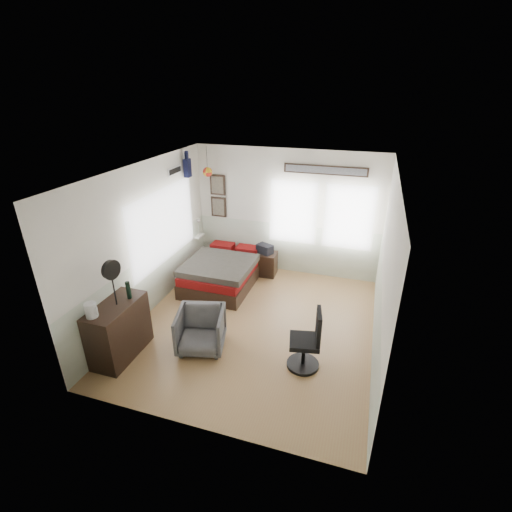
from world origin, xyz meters
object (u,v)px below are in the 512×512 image
object	(u,v)px
armchair	(201,330)
task_chair	(308,345)
dresser	(119,330)
bed	(223,272)
nightstand	(265,264)

from	to	relation	value
armchair	task_chair	bearing A→B (deg)	-11.97
dresser	armchair	size ratio (longest dim) A/B	1.36
bed	dresser	xyz separation A→B (m)	(-0.65, -2.57, 0.17)
dresser	task_chair	distance (m)	2.86
nightstand	task_chair	distance (m)	3.03
nightstand	armchair	bearing A→B (deg)	-97.24
bed	armchair	size ratio (longest dim) A/B	2.49
bed	task_chair	world-z (taller)	task_chair
bed	dresser	bearing A→B (deg)	-103.77
armchair	nightstand	bearing A→B (deg)	70.23
dresser	nightstand	distance (m)	3.53
dresser	bed	bearing A→B (deg)	75.75
bed	nightstand	size ratio (longest dim) A/B	3.60
nightstand	task_chair	size ratio (longest dim) A/B	0.53
bed	task_chair	size ratio (longest dim) A/B	1.90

